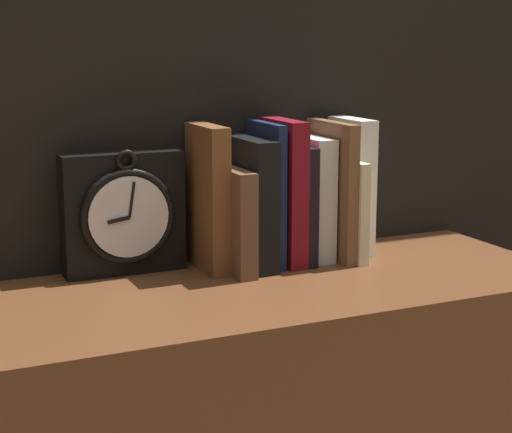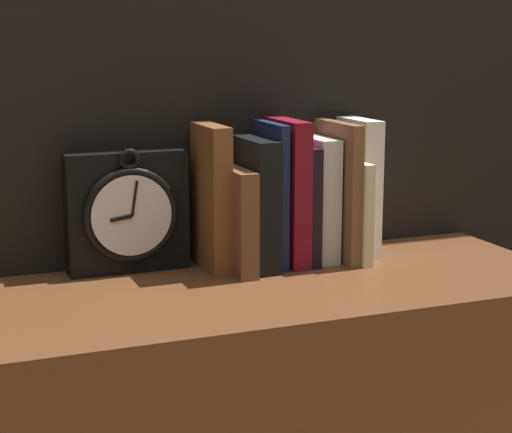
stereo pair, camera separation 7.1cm
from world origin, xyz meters
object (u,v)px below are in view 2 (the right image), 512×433
book_slot3_navy (270,194)px  book_slot6_white (316,198)px  book_slot1_brown (233,219)px  book_slot8_cream (348,209)px  book_slot5_black (301,203)px  book_slot9_white (358,187)px  clock (128,212)px  book_slot2_black (255,203)px  book_slot4_maroon (287,192)px  book_slot7_brown (337,191)px  book_slot0_brown (211,198)px

book_slot3_navy → book_slot6_white: 0.09m
book_slot1_brown → book_slot3_navy: 0.08m
book_slot1_brown → book_slot8_cream: 0.21m
book_slot5_black → book_slot9_white: size_ratio=0.84×
book_slot3_navy → book_slot8_cream: book_slot3_navy is taller
clock → book_slot2_black: bearing=-12.3°
book_slot5_black → book_slot4_maroon: bearing=-178.4°
book_slot8_cream → clock: bearing=172.4°
clock → book_slot2_black: 0.21m
book_slot5_black → book_slot7_brown: (0.06, -0.01, 0.02)m
book_slot0_brown → book_slot9_white: 0.28m
clock → book_slot8_cream: bearing=-7.6°
book_slot9_white → book_slot5_black: bearing=-175.2°
book_slot0_brown → book_slot4_maroon: (0.13, -0.01, 0.00)m
book_slot5_black → book_slot9_white: (0.12, 0.01, 0.02)m
book_slot9_white → book_slot1_brown: bearing=-174.8°
book_slot0_brown → book_slot4_maroon: 0.13m
clock → book_slot5_black: bearing=-7.6°
book_slot7_brown → book_slot8_cream: (0.02, -0.00, -0.03)m
book_slot2_black → book_slot9_white: (0.20, 0.02, 0.01)m
book_slot4_maroon → book_slot8_cream: bearing=-5.6°
book_slot5_black → book_slot7_brown: 0.07m
book_slot0_brown → book_slot4_maroon: book_slot4_maroon is taller
book_slot4_maroon → book_slot8_cream: size_ratio=1.41×
book_slot1_brown → book_slot2_black: book_slot2_black is taller
clock → book_slot0_brown: 0.14m
book_slot8_cream → book_slot1_brown: bearing=-179.8°
book_slot2_black → book_slot5_black: bearing=3.8°
book_slot0_brown → book_slot6_white: size_ratio=1.13×
clock → book_slot1_brown: (0.17, -0.05, -0.01)m
book_slot3_navy → book_slot6_white: (0.09, 0.00, -0.01)m
clock → book_slot5_black: 0.30m
book_slot5_black → book_slot9_white: 0.12m
book_slot5_black → clock: bearing=172.4°
book_slot3_navy → book_slot6_white: size_ratio=1.13×
book_slot2_black → book_slot4_maroon: (0.06, 0.01, 0.01)m
book_slot0_brown → book_slot6_white: bearing=0.0°
book_slot1_brown → book_slot7_brown: 0.20m
book_slot0_brown → book_slot5_black: book_slot0_brown is taller
book_slot2_black → book_slot8_cream: size_ratio=1.25×
book_slot8_cream → book_slot6_white: bearing=162.2°
book_slot3_navy → book_slot9_white: same height
book_slot3_navy → book_slot4_maroon: bearing=-5.8°
clock → book_slot4_maroon: 0.27m
book_slot2_black → clock: bearing=167.7°
book_slot5_black → book_slot7_brown: book_slot7_brown is taller
book_slot1_brown → book_slot5_black: (0.13, 0.01, 0.01)m
book_slot3_navy → book_slot5_black: bearing=-2.4°
book_slot4_maroon → book_slot2_black: bearing=-175.3°
book_slot3_navy → book_slot4_maroon: size_ratio=0.98×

